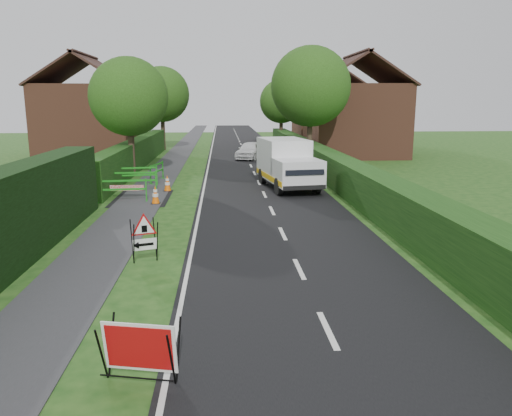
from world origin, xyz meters
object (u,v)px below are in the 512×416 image
red_rect_sign (140,349)px  hatchback_car (250,150)px  triangle_sign (143,234)px  works_van (287,163)px

red_rect_sign → hatchback_car: (3.43, 30.28, 0.10)m
red_rect_sign → triangle_sign: (-0.82, 5.85, 0.24)m
works_van → hatchback_car: 13.06m
red_rect_sign → hatchback_car: size_ratio=0.32×
red_rect_sign → hatchback_car: bearing=96.2°
red_rect_sign → hatchback_car: hatchback_car is taller
triangle_sign → red_rect_sign: bearing=-101.0°
works_van → triangle_sign: bearing=-123.5°
triangle_sign → works_van: works_van is taller
red_rect_sign → triangle_sign: triangle_sign is taller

